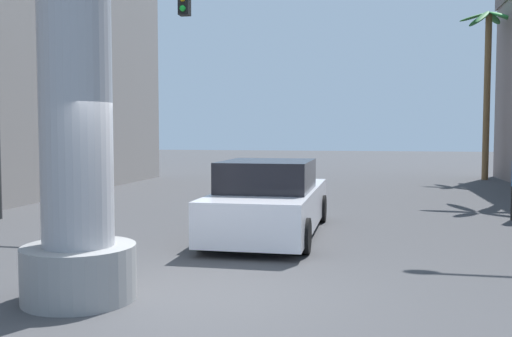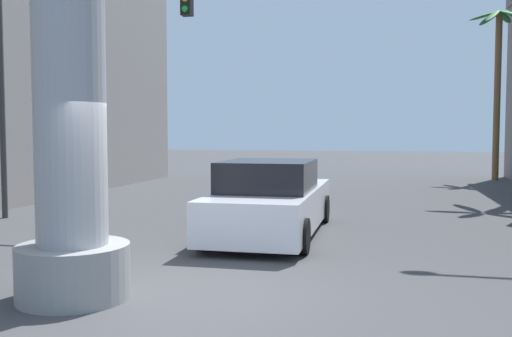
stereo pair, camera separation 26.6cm
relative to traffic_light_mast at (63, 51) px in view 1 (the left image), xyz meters
The scene contains 4 objects.
ground_plane 7.87m from the traffic_light_mast, 42.84° to the left, with size 94.77×94.77×0.00m, color #424244.
traffic_light_mast is the anchor object (origin of this frame).
car_lead 6.14m from the traffic_light_mast, ahead, with size 2.02×5.20×1.56m.
palm_tree_far_right 18.87m from the traffic_light_mast, 49.83° to the left, with size 2.49×2.36×7.44m.
Camera 1 is at (2.12, -6.99, 2.14)m, focal length 40.00 mm.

